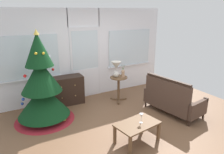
{
  "coord_description": "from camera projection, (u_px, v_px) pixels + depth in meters",
  "views": [
    {
      "loc": [
        -2.21,
        -3.52,
        2.46
      ],
      "look_at": [
        0.05,
        0.55,
        1.0
      ],
      "focal_mm": 33.7,
      "sensor_mm": 36.0,
      "label": 1
    }
  ],
  "objects": [
    {
      "name": "ground_plane",
      "position": [
        122.0,
        126.0,
        4.7
      ],
      "size": [
        6.76,
        6.76,
        0.0
      ],
      "primitive_type": "plane",
      "color": "brown"
    },
    {
      "name": "back_wall_with_door",
      "position": [
        85.0,
        54.0,
        6.05
      ],
      "size": [
        5.2,
        0.14,
        2.55
      ],
      "color": "white",
      "rests_on": "ground"
    },
    {
      "name": "christmas_tree",
      "position": [
        42.0,
        89.0,
        4.77
      ],
      "size": [
        1.38,
        1.38,
        2.11
      ],
      "color": "#4C331E",
      "rests_on": "ground"
    },
    {
      "name": "dresser_cabinet",
      "position": [
        67.0,
        90.0,
        5.76
      ],
      "size": [
        0.92,
        0.47,
        0.78
      ],
      "color": "black",
      "rests_on": "ground"
    },
    {
      "name": "settee_sofa",
      "position": [
        171.0,
        99.0,
        5.2
      ],
      "size": [
        0.9,
        1.52,
        0.96
      ],
      "color": "black",
      "rests_on": "ground"
    },
    {
      "name": "side_table",
      "position": [
        119.0,
        84.0,
        5.89
      ],
      "size": [
        0.5,
        0.48,
        0.72
      ],
      "color": "brown",
      "rests_on": "ground"
    },
    {
      "name": "table_lamp",
      "position": [
        116.0,
        67.0,
        5.75
      ],
      "size": [
        0.28,
        0.28,
        0.44
      ],
      "color": "silver",
      "rests_on": "side_table"
    },
    {
      "name": "flower_vase",
      "position": [
        123.0,
        73.0,
        5.79
      ],
      "size": [
        0.11,
        0.1,
        0.35
      ],
      "color": "tan",
      "rests_on": "side_table"
    },
    {
      "name": "coffee_table",
      "position": [
        137.0,
        126.0,
        4.06
      ],
      "size": [
        0.91,
        0.64,
        0.4
      ],
      "color": "brown",
      "rests_on": "ground"
    },
    {
      "name": "wine_glass",
      "position": [
        141.0,
        116.0,
        4.02
      ],
      "size": [
        0.08,
        0.08,
        0.2
      ],
      "color": "silver",
      "rests_on": "coffee_table"
    },
    {
      "name": "gift_box",
      "position": [
        61.0,
        117.0,
        4.9
      ],
      "size": [
        0.19,
        0.17,
        0.19
      ],
      "primitive_type": "cube",
      "color": "#D8C64C",
      "rests_on": "ground"
    }
  ]
}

